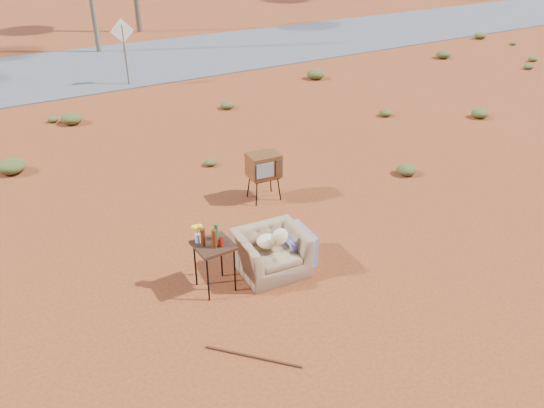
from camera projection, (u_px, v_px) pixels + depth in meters
ground at (279, 279)px, 8.45m from camera, size 140.00×140.00×0.00m
highway at (64, 71)px, 19.67m from camera, size 140.00×7.00×0.04m
armchair at (276, 246)px, 8.50m from camera, size 1.33×0.82×0.94m
tv_unit at (264, 166)px, 10.50m from camera, size 0.65×0.55×0.99m
side_table at (210, 242)px, 7.87m from camera, size 0.56×0.56×1.12m
rusty_bar at (253, 357)px, 6.94m from camera, size 0.92×1.00×0.04m
road_sign at (123, 40)px, 17.40m from camera, size 0.78×0.06×2.19m
scrub_patch at (136, 180)px, 11.30m from camera, size 17.49×8.07×0.33m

